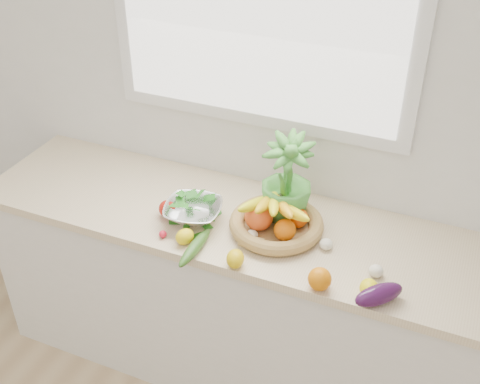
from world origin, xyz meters
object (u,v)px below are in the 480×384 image
at_px(colander_with_spinach, 193,208).
at_px(apple, 167,209).
at_px(fruit_basket, 276,219).
at_px(cucumber, 195,247).
at_px(potted_herb, 287,178).
at_px(eggplant, 379,295).

bearing_deg(colander_with_spinach, apple, -173.00).
bearing_deg(colander_with_spinach, fruit_basket, 12.21).
height_order(apple, cucumber, apple).
bearing_deg(apple, potted_herb, 20.26).
relative_size(eggplant, colander_with_spinach, 0.69).
relative_size(cucumber, colander_with_spinach, 0.91).
distance_m(apple, potted_herb, 0.52).
height_order(cucumber, colander_with_spinach, colander_with_spinach).
distance_m(apple, eggplant, 0.94).
height_order(apple, eggplant, eggplant).
height_order(apple, potted_herb, potted_herb).
relative_size(eggplant, fruit_basket, 0.39).
relative_size(cucumber, potted_herb, 0.67).
xyz_separation_m(apple, eggplant, (0.93, -0.16, 0.00)).
distance_m(eggplant, fruit_basket, 0.54).
xyz_separation_m(eggplant, potted_herb, (-0.46, 0.33, 0.17)).
xyz_separation_m(apple, potted_herb, (0.46, 0.17, 0.17)).
relative_size(eggplant, cucumber, 0.76).
distance_m(potted_herb, colander_with_spinach, 0.41).
relative_size(cucumber, fruit_basket, 0.52).
relative_size(potted_herb, colander_with_spinach, 1.36).
bearing_deg(potted_herb, colander_with_spinach, -155.75).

